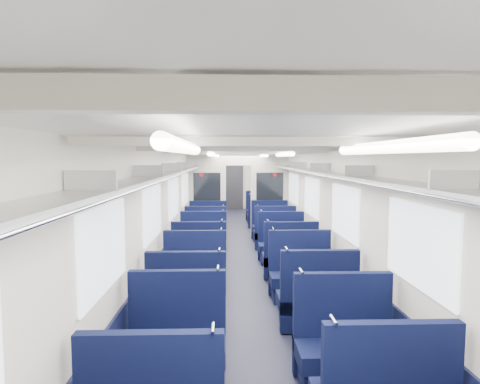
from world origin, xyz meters
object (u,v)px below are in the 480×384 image
object	(u,v)px
seat_15	(282,247)
bulkhead	(238,193)
seat_12	(199,260)
seat_21	(263,217)
seat_19	(270,228)
seat_18	(208,229)
seat_9	(317,303)
seat_6	(176,346)
seat_17	(275,235)
seat_20	(211,217)
seat_16	(206,236)
end_door	(234,186)
seat_8	(187,306)
seat_22	(212,212)
seat_11	(301,278)
seat_10	(194,278)
seat_23	(260,212)
seat_13	(290,260)
seat_14	(203,246)
seat_7	(345,350)

from	to	relation	value
seat_15	bulkhead	bearing A→B (deg)	105.80
seat_12	seat_21	size ratio (longest dim) A/B	1.00
seat_19	seat_18	bearing A→B (deg)	-176.27
bulkhead	seat_9	size ratio (longest dim) A/B	2.55
seat_6	seat_17	world-z (taller)	same
seat_18	seat_20	bearing A→B (deg)	90.00
seat_16	seat_18	size ratio (longest dim) A/B	1.00
seat_12	seat_21	bearing A→B (deg)	72.98
end_door	seat_16	distance (m)	7.97
seat_8	seat_18	bearing A→B (deg)	90.00
seat_9	seat_22	size ratio (longest dim) A/B	1.00
seat_11	seat_19	world-z (taller)	same
seat_10	seat_15	xyz separation A→B (m)	(1.66, 2.24, 0.00)
seat_17	seat_23	distance (m)	4.31
end_door	seat_17	xyz separation A→B (m)	(0.83, -7.90, -0.66)
seat_11	seat_22	distance (m)	8.03
seat_13	seat_21	bearing A→B (deg)	90.00
seat_15	seat_17	bearing A→B (deg)	90.00
bulkhead	seat_9	xyz separation A→B (m)	(0.83, -6.34, -0.90)
bulkhead	seat_12	size ratio (longest dim) A/B	2.55
seat_13	seat_19	xyz separation A→B (m)	(0.00, 3.49, 0.00)
end_door	seat_23	distance (m)	3.75
seat_11	seat_16	distance (m)	3.91
end_door	seat_15	size ratio (longest dim) A/B	1.82
seat_20	seat_22	xyz separation A→B (m)	(0.00, 1.22, 0.00)
end_door	bulkhead	bearing A→B (deg)	-90.00
seat_9	seat_18	world-z (taller)	same
seat_14	seat_19	distance (m)	2.80
seat_17	seat_8	bearing A→B (deg)	-109.44
seat_10	seat_11	distance (m)	1.66
seat_19	seat_13	bearing A→B (deg)	-90.00
seat_11	seat_17	xyz separation A→B (m)	(0.00, 3.53, 0.00)
seat_15	seat_16	size ratio (longest dim) A/B	1.00
seat_9	seat_17	size ratio (longest dim) A/B	1.00
end_door	seat_14	xyz separation A→B (m)	(-0.83, -9.09, -0.66)
end_door	seat_7	distance (m)	13.90
bulkhead	seat_17	distance (m)	2.06
seat_6	seat_13	bearing A→B (deg)	63.99
end_door	seat_18	world-z (taller)	end_door
seat_6	seat_16	distance (m)	5.82
seat_11	seat_22	world-z (taller)	same
seat_7	seat_23	world-z (taller)	same
seat_9	seat_17	bearing A→B (deg)	90.00
seat_15	seat_6	bearing A→B (deg)	-110.08
seat_17	seat_9	bearing A→B (deg)	-90.00
seat_13	seat_9	bearing A→B (deg)	-90.00
bulkhead	seat_19	bearing A→B (deg)	-35.24
seat_6	seat_13	xyz separation A→B (m)	(1.66, 3.40, 0.00)
seat_19	seat_21	bearing A→B (deg)	90.00
seat_11	seat_16	bearing A→B (deg)	115.15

